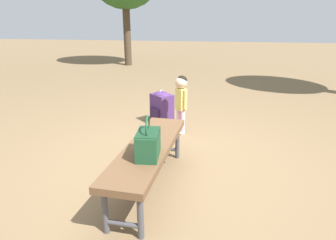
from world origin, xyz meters
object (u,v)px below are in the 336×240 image
Objects in this scene: handbag at (148,143)px; backpack_small at (156,151)px; child_standing at (181,96)px; backpack_large at (162,107)px; park_bench at (149,151)px.

handbag is 1.27× the size of backpack_small.
child_standing is (1.73, -0.04, -0.02)m from handbag.
backpack_large is (0.34, 0.35, -0.28)m from child_standing.
backpack_small is (-0.99, 0.15, -0.41)m from child_standing.
backpack_large is 1.90× the size of backpack_small.
park_bench is 1.92× the size of child_standing.
handbag is (-0.23, -0.06, 0.18)m from park_bench.
child_standing reaches higher than park_bench.
park_bench is 2.92× the size of backpack_large.
park_bench is at bearing 13.84° from handbag.
backpack_small is (-1.33, -0.20, -0.13)m from backpack_large.
child_standing is at bearing -3.69° from park_bench.
child_standing is 1.52× the size of backpack_large.
park_bench is at bearing -174.45° from backpack_small.
park_bench is at bearing 176.31° from child_standing.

